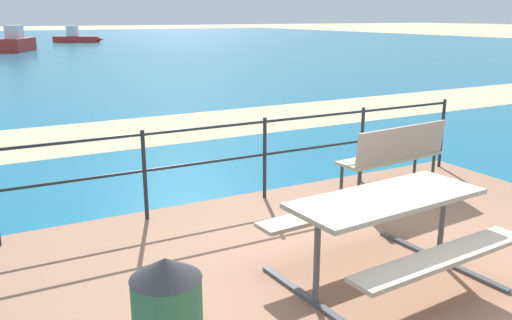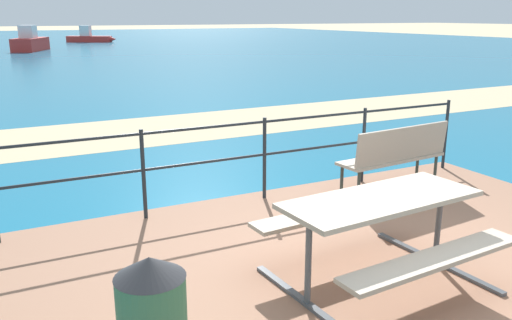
% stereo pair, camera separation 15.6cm
% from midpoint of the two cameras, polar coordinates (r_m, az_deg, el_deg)
% --- Properties ---
extents(ground_plane, '(240.00, 240.00, 0.00)m').
position_cam_midpoint_polar(ground_plane, '(4.76, 14.23, -12.97)').
color(ground_plane, tan).
extents(patio_paving, '(6.40, 5.20, 0.06)m').
position_cam_midpoint_polar(patio_paving, '(4.75, 14.26, -12.65)').
color(patio_paving, '#996B51').
rests_on(patio_paving, ground).
extents(sea_water, '(90.00, 90.00, 0.01)m').
position_cam_midpoint_polar(sea_water, '(43.19, -24.74, 11.00)').
color(sea_water, '#196B8E').
rests_on(sea_water, ground).
extents(beach_strip, '(54.03, 3.33, 0.01)m').
position_cam_midpoint_polar(beach_strip, '(10.78, -11.86, 3.13)').
color(beach_strip, tan).
rests_on(beach_strip, ground).
extents(picnic_table, '(1.77, 1.52, 0.76)m').
position_cam_midpoint_polar(picnic_table, '(4.44, 12.84, -6.06)').
color(picnic_table, tan).
rests_on(picnic_table, patio_paving).
extents(park_bench, '(1.52, 0.55, 0.87)m').
position_cam_midpoint_polar(park_bench, '(6.77, 14.12, 0.83)').
color(park_bench, tan).
rests_on(park_bench, patio_paving).
extents(railing_fence, '(5.94, 0.04, 1.00)m').
position_cam_midpoint_polar(railing_fence, '(6.32, 0.24, 1.38)').
color(railing_fence, '#1E2328').
rests_on(railing_fence, patio_paving).
extents(boat_near, '(3.94, 2.66, 1.38)m').
position_cam_midpoint_polar(boat_near, '(48.06, -18.83, 12.35)').
color(boat_near, red).
rests_on(boat_near, sea_water).
extents(boat_far, '(2.59, 4.13, 1.60)m').
position_cam_midpoint_polar(boat_far, '(37.54, -24.39, 11.40)').
color(boat_far, red).
rests_on(boat_far, sea_water).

